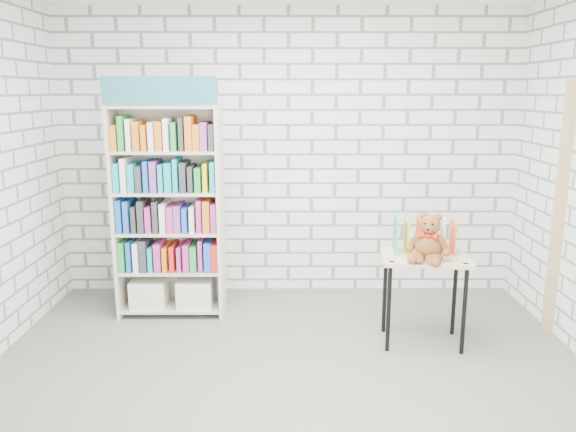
{
  "coord_description": "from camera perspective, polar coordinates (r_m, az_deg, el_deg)",
  "views": [
    {
      "loc": [
        -0.02,
        -3.55,
        2.01
      ],
      "look_at": [
        -0.01,
        0.95,
        1.01
      ],
      "focal_mm": 35.0,
      "sensor_mm": 36.0,
      "label": 1
    }
  ],
  "objects": [
    {
      "name": "room_shell",
      "position": [
        3.56,
        0.16,
        8.91
      ],
      "size": [
        4.52,
        4.02,
        2.81
      ],
      "color": "silver",
      "rests_on": "ground"
    },
    {
      "name": "display_table",
      "position": [
        4.62,
        13.7,
        -5.2
      ],
      "size": [
        0.72,
        0.53,
        0.73
      ],
      "color": "tan",
      "rests_on": "ground"
    },
    {
      "name": "ground",
      "position": [
        4.08,
        0.14,
        -16.98
      ],
      "size": [
        4.5,
        4.5,
        0.0
      ],
      "primitive_type": "plane",
      "color": "#535C4E",
      "rests_on": "ground"
    },
    {
      "name": "table_books",
      "position": [
        4.66,
        13.65,
        -1.92
      ],
      "size": [
        0.49,
        0.25,
        0.28
      ],
      "color": "teal",
      "rests_on": "display_table"
    },
    {
      "name": "door_trim",
      "position": [
        5.12,
        25.85,
        0.47
      ],
      "size": [
        0.05,
        0.12,
        2.1
      ],
      "primitive_type": "cube",
      "color": "tan",
      "rests_on": "ground"
    },
    {
      "name": "bookshelf",
      "position": [
        5.12,
        -11.98,
        0.58
      ],
      "size": [
        0.95,
        0.37,
        2.13
      ],
      "color": "beige",
      "rests_on": "ground"
    },
    {
      "name": "teddy_bear",
      "position": [
        4.45,
        14.12,
        -2.54
      ],
      "size": [
        0.35,
        0.33,
        0.37
      ],
      "color": "brown",
      "rests_on": "display_table"
    }
  ]
}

